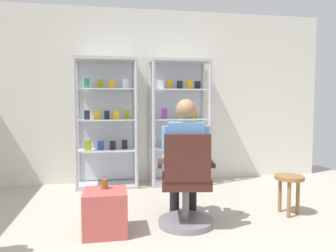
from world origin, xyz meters
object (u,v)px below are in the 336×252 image
(display_cabinet_left, at_px, (107,122))
(office_chair, at_px, (186,189))
(storage_crate, at_px, (105,212))
(seated_shopkeeper, at_px, (185,155))
(display_cabinet_right, at_px, (179,121))
(tea_glass, at_px, (104,184))
(wooden_stool, at_px, (289,184))

(display_cabinet_left, bearing_deg, office_chair, -65.91)
(storage_crate, bearing_deg, seated_shopkeeper, 12.44)
(display_cabinet_right, height_order, tea_glass, display_cabinet_right)
(display_cabinet_right, distance_m, wooden_stool, 1.97)
(storage_crate, xyz_separation_m, wooden_stool, (2.02, 0.18, 0.14))
(display_cabinet_right, relative_size, wooden_stool, 4.31)
(office_chair, bearing_deg, tea_glass, 176.56)
(display_cabinet_left, xyz_separation_m, wooden_stool, (2.02, -1.63, -0.61))
(wooden_stool, bearing_deg, seated_shopkeeper, 179.91)
(storage_crate, bearing_deg, display_cabinet_left, 90.17)
(display_cabinet_right, xyz_separation_m, storage_crate, (-1.09, -1.81, -0.76))
(seated_shopkeeper, height_order, storage_crate, seated_shopkeeper)
(display_cabinet_right, relative_size, storage_crate, 4.53)
(storage_crate, distance_m, wooden_stool, 2.03)
(display_cabinet_left, xyz_separation_m, tea_glass, (-0.00, -1.74, -0.50))
(wooden_stool, bearing_deg, storage_crate, -174.92)
(office_chair, bearing_deg, seated_shopkeeper, 80.91)
(seated_shopkeeper, height_order, wooden_stool, seated_shopkeeper)
(seated_shopkeeper, xyz_separation_m, wooden_stool, (1.20, -0.00, -0.36))
(display_cabinet_left, distance_m, display_cabinet_right, 1.10)
(storage_crate, bearing_deg, wooden_stool, 5.08)
(seated_shopkeeper, distance_m, storage_crate, 0.98)
(office_chair, xyz_separation_m, tea_glass, (-0.80, 0.05, 0.07))
(tea_glass, bearing_deg, wooden_stool, 3.15)
(display_cabinet_right, bearing_deg, storage_crate, -121.12)
(display_cabinet_left, bearing_deg, seated_shopkeeper, -63.11)
(display_cabinet_left, height_order, storage_crate, display_cabinet_left)
(display_cabinet_left, distance_m, wooden_stool, 2.67)
(display_cabinet_right, bearing_deg, office_chair, -99.46)
(display_cabinet_right, distance_m, office_chair, 1.91)
(display_cabinet_left, bearing_deg, storage_crate, -89.83)
(seated_shopkeeper, bearing_deg, display_cabinet_right, 80.50)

